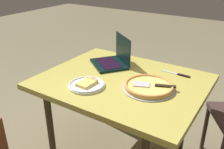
% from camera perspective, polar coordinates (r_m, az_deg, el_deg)
% --- Properties ---
extents(dining_table, '(1.13, 0.91, 0.75)m').
position_cam_1_polar(dining_table, '(1.80, 2.28, -3.16)').
color(dining_table, '#AC9F44').
rests_on(dining_table, ground_plane).
extents(laptop, '(0.38, 0.37, 0.23)m').
position_cam_1_polar(laptop, '(1.99, 0.28, 3.57)').
color(laptop, black).
rests_on(laptop, dining_table).
extents(pizza_plate, '(0.25, 0.25, 0.04)m').
position_cam_1_polar(pizza_plate, '(1.67, -5.82, -2.32)').
color(pizza_plate, white).
rests_on(pizza_plate, dining_table).
extents(pizza_tray, '(0.35, 0.35, 0.04)m').
position_cam_1_polar(pizza_tray, '(1.64, 8.46, -2.70)').
color(pizza_tray, '#A1A5AD').
rests_on(pizza_tray, dining_table).
extents(table_knife, '(0.22, 0.03, 0.01)m').
position_cam_1_polar(table_knife, '(1.89, 14.96, 0.04)').
color(table_knife, '#B3C2C9').
rests_on(table_knife, dining_table).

